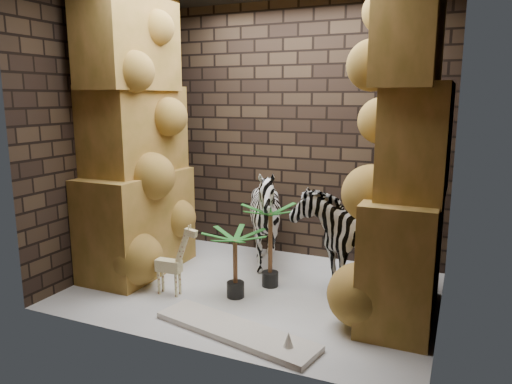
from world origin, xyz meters
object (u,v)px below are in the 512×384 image
at_px(surfboard, 235,331).
at_px(palm_front, 270,246).
at_px(zebra_left, 266,223).
at_px(zebra_right, 342,223).
at_px(palm_back, 235,264).
at_px(giraffe_toy, 168,258).

bearing_deg(surfboard, palm_front, 108.39).
bearing_deg(surfboard, zebra_left, 115.10).
xyz_separation_m(zebra_right, zebra_left, (-0.85, 0.03, -0.11)).
xyz_separation_m(palm_front, palm_back, (-0.20, -0.39, -0.09)).
distance_m(palm_back, surfboard, 0.80).
bearing_deg(zebra_left, surfboard, -58.67).
bearing_deg(palm_back, giraffe_toy, -162.09).
height_order(zebra_left, giraffe_toy, zebra_left).
bearing_deg(palm_back, palm_front, 62.39).
relative_size(zebra_left, surfboard, 0.80).
xyz_separation_m(palm_back, surfboard, (0.32, -0.66, -0.31)).
bearing_deg(giraffe_toy, palm_back, 15.09).
height_order(giraffe_toy, surfboard, giraffe_toy).
height_order(zebra_right, palm_front, zebra_right).
height_order(zebra_right, zebra_left, zebra_right).
distance_m(giraffe_toy, palm_back, 0.66).
height_order(palm_back, surfboard, palm_back).
xyz_separation_m(giraffe_toy, surfboard, (0.95, -0.46, -0.35)).
distance_m(zebra_right, giraffe_toy, 1.78).
distance_m(zebra_right, palm_back, 1.18).
height_order(palm_front, surfboard, palm_front).
distance_m(zebra_left, surfboard, 1.60).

